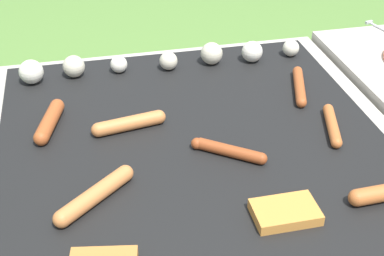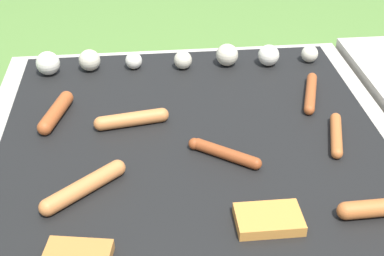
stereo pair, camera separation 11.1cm
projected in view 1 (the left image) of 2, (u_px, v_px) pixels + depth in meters
name	position (u px, v px, depth m)	size (l,w,h in m)	color
grill	(192.00, 205.00, 1.23)	(0.91, 0.91, 0.39)	#B2AA9E
sausage_mid_left	(230.00, 151.00, 1.06)	(0.13, 0.10, 0.02)	#93421E
sausage_front_left	(129.00, 123.00, 1.14)	(0.16, 0.05, 0.03)	#C6753D
sausage_front_right	(299.00, 86.00, 1.28)	(0.07, 0.17, 0.02)	#A34C23
sausage_front_center	(95.00, 195.00, 0.95)	(0.15, 0.13, 0.03)	#C6753D
sausage_back_left	(50.00, 121.00, 1.14)	(0.07, 0.15, 0.03)	#A34C23
sausage_mid_right	(332.00, 125.00, 1.14)	(0.06, 0.15, 0.02)	#B7602D
bread_slice_left	(285.00, 212.00, 0.92)	(0.11, 0.07, 0.02)	#D18438
mushroom_row	(155.00, 60.00, 1.36)	(0.72, 0.07, 0.06)	silver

